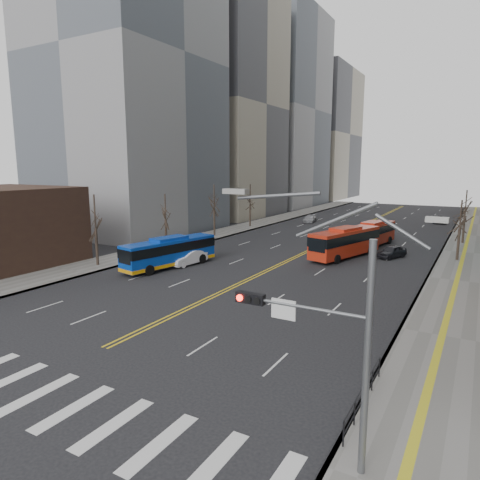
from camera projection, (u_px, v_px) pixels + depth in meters
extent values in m
plane|color=black|center=(22.00, 387.00, 19.93)|extent=(220.00, 220.00, 0.00)
cube|color=slate|center=(474.00, 254.00, 49.88)|extent=(7.00, 130.00, 0.15)
cube|color=slate|center=(226.00, 232.00, 66.48)|extent=(5.00, 130.00, 0.15)
cube|color=silver|center=(7.00, 381.00, 20.50)|extent=(0.70, 4.00, 0.01)
cube|color=silver|center=(38.00, 394.00, 19.35)|extent=(0.70, 4.00, 0.01)
cube|color=silver|center=(74.00, 408.00, 18.20)|extent=(0.70, 4.00, 0.01)
cube|color=silver|center=(114.00, 424.00, 17.04)|extent=(0.70, 4.00, 0.01)
cube|color=silver|center=(160.00, 443.00, 15.89)|extent=(0.70, 4.00, 0.01)
cube|color=silver|center=(213.00, 465.00, 14.73)|extent=(0.70, 4.00, 0.01)
cube|color=gold|center=(348.00, 232.00, 67.09)|extent=(0.15, 100.00, 0.01)
cube|color=gold|center=(350.00, 232.00, 66.90)|extent=(0.15, 100.00, 0.01)
cube|color=gray|center=(126.00, 60.00, 64.85)|extent=(22.00, 24.00, 52.00)
cube|color=gray|center=(219.00, 108.00, 87.79)|extent=(22.00, 22.00, 44.00)
cube|color=gray|center=(278.00, 112.00, 110.06)|extent=(20.00, 26.00, 48.00)
cube|color=gray|center=(322.00, 135.00, 137.64)|extent=(18.00, 30.00, 40.00)
cylinder|color=slate|center=(367.00, 364.00, 13.53)|extent=(0.24, 0.24, 8.00)
cylinder|color=slate|center=(301.00, 307.00, 14.38)|extent=(4.50, 0.12, 0.12)
cube|color=black|center=(250.00, 298.00, 15.33)|extent=(1.10, 0.28, 0.38)
cylinder|color=#FF190C|center=(240.00, 298.00, 15.36)|extent=(0.24, 0.08, 0.24)
cylinder|color=black|center=(248.00, 299.00, 15.19)|extent=(0.24, 0.08, 0.24)
cylinder|color=black|center=(257.00, 301.00, 15.02)|extent=(0.24, 0.08, 0.24)
cube|color=silver|center=(283.00, 309.00, 14.73)|extent=(0.90, 0.06, 0.70)
cube|color=#999993|center=(236.00, 191.00, 14.97)|extent=(0.90, 0.35, 0.18)
cube|color=black|center=(365.00, 385.00, 17.88)|extent=(0.04, 6.00, 0.04)
cylinder|color=black|center=(343.00, 434.00, 15.40)|extent=(0.06, 0.06, 1.00)
cylinder|color=black|center=(355.00, 413.00, 16.68)|extent=(0.06, 0.06, 1.00)
cylinder|color=black|center=(364.00, 396.00, 17.97)|extent=(0.06, 0.06, 1.00)
cylinder|color=black|center=(372.00, 380.00, 19.25)|extent=(0.06, 0.06, 1.00)
cylinder|color=black|center=(379.00, 367.00, 20.54)|extent=(0.06, 0.06, 1.00)
cylinder|color=black|center=(97.00, 248.00, 43.67)|extent=(0.28, 0.28, 3.90)
cylinder|color=black|center=(166.00, 234.00, 53.11)|extent=(0.28, 0.28, 3.60)
cylinder|color=black|center=(214.00, 223.00, 62.49)|extent=(0.28, 0.28, 4.00)
cylinder|color=black|center=(250.00, 216.00, 71.92)|extent=(0.28, 0.28, 3.80)
cylinder|color=black|center=(458.00, 245.00, 46.05)|extent=(0.28, 0.28, 3.50)
cylinder|color=black|center=(464.00, 230.00, 56.29)|extent=(0.28, 0.28, 3.75)
cube|color=#0B3AAF|center=(170.00, 252.00, 43.25)|extent=(4.28, 10.86, 2.49)
cube|color=black|center=(170.00, 247.00, 43.16)|extent=(4.35, 10.90, 0.91)
cube|color=#0B3AAF|center=(169.00, 239.00, 43.02)|extent=(2.48, 4.00, 0.40)
cube|color=orange|center=(170.00, 262.00, 43.43)|extent=(4.35, 10.90, 0.35)
cylinder|color=black|center=(135.00, 267.00, 41.63)|extent=(0.49, 1.04, 1.00)
cylinder|color=black|center=(149.00, 270.00, 40.19)|extent=(0.49, 1.04, 1.00)
cylinder|color=black|center=(188.00, 256.00, 46.68)|extent=(0.49, 1.04, 1.00)
cylinder|color=black|center=(202.00, 259.00, 45.24)|extent=(0.49, 1.04, 1.00)
cube|color=red|center=(345.00, 242.00, 47.96)|extent=(5.35, 11.05, 2.79)
cube|color=black|center=(345.00, 237.00, 47.87)|extent=(5.41, 11.08, 1.00)
cube|color=red|center=(346.00, 229.00, 47.71)|extent=(2.93, 4.17, 0.40)
cylinder|color=black|center=(318.00, 256.00, 46.67)|extent=(0.57, 1.04, 1.00)
cylinder|color=black|center=(337.00, 259.00, 44.94)|extent=(0.57, 1.04, 1.00)
cylinder|color=black|center=(352.00, 247.00, 51.41)|extent=(0.57, 1.04, 1.00)
cylinder|color=black|center=(370.00, 250.00, 49.68)|extent=(0.57, 1.04, 1.00)
cube|color=red|center=(372.00, 234.00, 54.69)|extent=(3.84, 10.18, 2.54)
cube|color=black|center=(372.00, 230.00, 54.60)|extent=(3.90, 10.21, 0.93)
cube|color=red|center=(373.00, 223.00, 54.45)|extent=(2.35, 3.73, 0.40)
cylinder|color=black|center=(353.00, 245.00, 53.14)|extent=(0.46, 1.04, 1.00)
cylinder|color=black|center=(370.00, 247.00, 51.74)|extent=(0.46, 1.04, 1.00)
cylinder|color=black|center=(373.00, 238.00, 58.01)|extent=(0.46, 1.04, 1.00)
cylinder|color=black|center=(389.00, 240.00, 56.61)|extent=(0.46, 1.04, 1.00)
imported|color=white|center=(188.00, 258.00, 44.50)|extent=(2.21, 4.74, 1.50)
imported|color=black|center=(392.00, 252.00, 47.93)|extent=(3.08, 4.36, 1.38)
imported|color=#A0A0A5|center=(310.00, 219.00, 78.38)|extent=(2.49, 4.69, 1.30)
imported|color=black|center=(439.00, 219.00, 77.28)|extent=(3.50, 5.33, 1.36)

